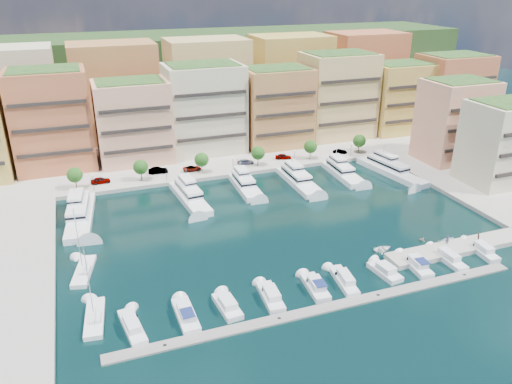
# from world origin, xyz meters

# --- Properties ---
(ground) EXTENTS (400.00, 400.00, 0.00)m
(ground) POSITION_xyz_m (0.00, 0.00, 0.00)
(ground) COLOR black
(ground) RESTS_ON ground
(north_quay) EXTENTS (220.00, 64.00, 2.00)m
(north_quay) POSITION_xyz_m (0.00, 62.00, 0.00)
(north_quay) COLOR #9E998E
(north_quay) RESTS_ON ground
(hillside) EXTENTS (240.00, 40.00, 58.00)m
(hillside) POSITION_xyz_m (0.00, 110.00, 0.00)
(hillside) COLOR #1A3917
(hillside) RESTS_ON ground
(south_pontoon) EXTENTS (72.00, 2.20, 0.35)m
(south_pontoon) POSITION_xyz_m (-3.00, -30.00, 0.00)
(south_pontoon) COLOR gray
(south_pontoon) RESTS_ON ground
(finger_pier) EXTENTS (32.00, 5.00, 2.00)m
(finger_pier) POSITION_xyz_m (30.00, -22.00, 0.00)
(finger_pier) COLOR #9E998E
(finger_pier) RESTS_ON ground
(apartment_1) EXTENTS (20.00, 16.50, 26.80)m
(apartment_1) POSITION_xyz_m (-44.00, 51.99, 14.31)
(apartment_1) COLOR #B7643D
(apartment_1) RESTS_ON north_quay
(apartment_2) EXTENTS (20.00, 15.50, 22.80)m
(apartment_2) POSITION_xyz_m (-23.00, 49.99, 12.31)
(apartment_2) COLOR #E8A081
(apartment_2) RESTS_ON north_quay
(apartment_3) EXTENTS (22.00, 16.50, 25.80)m
(apartment_3) POSITION_xyz_m (-2.00, 51.99, 13.81)
(apartment_3) COLOR beige
(apartment_3) RESTS_ON north_quay
(apartment_4) EXTENTS (20.00, 15.50, 23.80)m
(apartment_4) POSITION_xyz_m (20.00, 49.99, 12.81)
(apartment_4) COLOR #B48943
(apartment_4) RESTS_ON north_quay
(apartment_5) EXTENTS (22.00, 16.50, 26.80)m
(apartment_5) POSITION_xyz_m (42.00, 51.99, 14.31)
(apartment_5) COLOR tan
(apartment_5) RESTS_ON north_quay
(apartment_6) EXTENTS (20.00, 15.50, 22.80)m
(apartment_6) POSITION_xyz_m (64.00, 49.99, 12.31)
(apartment_6) COLOR gold
(apartment_6) RESTS_ON north_quay
(apartment_7) EXTENTS (22.00, 16.50, 24.80)m
(apartment_7) POSITION_xyz_m (84.00, 47.99, 13.31)
(apartment_7) COLOR #B7643D
(apartment_7) RESTS_ON north_quay
(apartment_east_a) EXTENTS (18.00, 14.50, 22.80)m
(apartment_east_a) POSITION_xyz_m (62.00, 19.99, 12.31)
(apartment_east_a) COLOR #E8A081
(apartment_east_a) RESTS_ON east_quay
(apartment_east_b) EXTENTS (18.00, 14.50, 20.80)m
(apartment_east_b) POSITION_xyz_m (62.00, 1.99, 11.31)
(apartment_east_b) COLOR beige
(apartment_east_b) RESTS_ON east_quay
(backblock_0) EXTENTS (26.00, 18.00, 30.00)m
(backblock_0) POSITION_xyz_m (-55.00, 74.00, 16.00)
(backblock_0) COLOR beige
(backblock_0) RESTS_ON north_quay
(backblock_1) EXTENTS (26.00, 18.00, 30.00)m
(backblock_1) POSITION_xyz_m (-25.00, 74.00, 16.00)
(backblock_1) COLOR #B48943
(backblock_1) RESTS_ON north_quay
(backblock_2) EXTENTS (26.00, 18.00, 30.00)m
(backblock_2) POSITION_xyz_m (5.00, 74.00, 16.00)
(backblock_2) COLOR tan
(backblock_2) RESTS_ON north_quay
(backblock_3) EXTENTS (26.00, 18.00, 30.00)m
(backblock_3) POSITION_xyz_m (35.00, 74.00, 16.00)
(backblock_3) COLOR gold
(backblock_3) RESTS_ON north_quay
(backblock_4) EXTENTS (26.00, 18.00, 30.00)m
(backblock_4) POSITION_xyz_m (65.00, 74.00, 16.00)
(backblock_4) COLOR #B7643D
(backblock_4) RESTS_ON north_quay
(tree_0) EXTENTS (3.80, 3.80, 5.65)m
(tree_0) POSITION_xyz_m (-40.00, 33.50, 4.74)
(tree_0) COLOR #473323
(tree_0) RESTS_ON north_quay
(tree_1) EXTENTS (3.80, 3.80, 5.65)m
(tree_1) POSITION_xyz_m (-24.00, 33.50, 4.74)
(tree_1) COLOR #473323
(tree_1) RESTS_ON north_quay
(tree_2) EXTENTS (3.80, 3.80, 5.65)m
(tree_2) POSITION_xyz_m (-8.00, 33.50, 4.74)
(tree_2) COLOR #473323
(tree_2) RESTS_ON north_quay
(tree_3) EXTENTS (3.80, 3.80, 5.65)m
(tree_3) POSITION_xyz_m (8.00, 33.50, 4.74)
(tree_3) COLOR #473323
(tree_3) RESTS_ON north_quay
(tree_4) EXTENTS (3.80, 3.80, 5.65)m
(tree_4) POSITION_xyz_m (24.00, 33.50, 4.74)
(tree_4) COLOR #473323
(tree_4) RESTS_ON north_quay
(tree_5) EXTENTS (3.80, 3.80, 5.65)m
(tree_5) POSITION_xyz_m (40.00, 33.50, 4.74)
(tree_5) COLOR #473323
(tree_5) RESTS_ON north_quay
(lamppost_0) EXTENTS (0.30, 0.30, 4.20)m
(lamppost_0) POSITION_xyz_m (-36.00, 31.20, 3.83)
(lamppost_0) COLOR black
(lamppost_0) RESTS_ON north_quay
(lamppost_1) EXTENTS (0.30, 0.30, 4.20)m
(lamppost_1) POSITION_xyz_m (-18.00, 31.20, 3.83)
(lamppost_1) COLOR black
(lamppost_1) RESTS_ON north_quay
(lamppost_2) EXTENTS (0.30, 0.30, 4.20)m
(lamppost_2) POSITION_xyz_m (0.00, 31.20, 3.83)
(lamppost_2) COLOR black
(lamppost_2) RESTS_ON north_quay
(lamppost_3) EXTENTS (0.30, 0.30, 4.20)m
(lamppost_3) POSITION_xyz_m (18.00, 31.20, 3.83)
(lamppost_3) COLOR black
(lamppost_3) RESTS_ON north_quay
(lamppost_4) EXTENTS (0.30, 0.30, 4.20)m
(lamppost_4) POSITION_xyz_m (36.00, 31.20, 3.83)
(lamppost_4) COLOR black
(lamppost_4) RESTS_ON north_quay
(yacht_0) EXTENTS (7.65, 23.58, 7.30)m
(yacht_0) POSITION_xyz_m (-39.75, 18.39, 1.21)
(yacht_0) COLOR white
(yacht_0) RESTS_ON ground
(yacht_2) EXTENTS (6.28, 20.60, 7.30)m
(yacht_2) POSITION_xyz_m (-14.78, 19.71, 1.21)
(yacht_2) COLOR white
(yacht_2) RESTS_ON ground
(yacht_3) EXTENTS (5.06, 16.50, 7.30)m
(yacht_3) POSITION_xyz_m (0.03, 21.51, 1.21)
(yacht_3) COLOR white
(yacht_3) RESTS_ON ground
(yacht_4) EXTENTS (5.29, 19.64, 7.30)m
(yacht_4) POSITION_xyz_m (14.11, 19.98, 1.09)
(yacht_4) COLOR white
(yacht_4) RESTS_ON ground
(yacht_5) EXTENTS (5.51, 17.71, 7.30)m
(yacht_5) POSITION_xyz_m (27.55, 20.98, 1.21)
(yacht_5) COLOR white
(yacht_5) RESTS_ON ground
(yacht_6) EXTENTS (8.17, 24.02, 7.30)m
(yacht_6) POSITION_xyz_m (40.48, 18.19, 1.21)
(yacht_6) COLOR white
(yacht_6) RESTS_ON ground
(cruiser_0) EXTENTS (3.60, 9.28, 2.55)m
(cruiser_0) POSITION_xyz_m (-33.91, -24.60, 0.55)
(cruiser_0) COLOR white
(cruiser_0) RESTS_ON ground
(cruiser_1) EXTENTS (2.91, 9.01, 2.66)m
(cruiser_1) POSITION_xyz_m (-25.63, -24.62, 0.57)
(cruiser_1) COLOR white
(cruiser_1) RESTS_ON ground
(cruiser_2) EXTENTS (3.36, 7.53, 2.55)m
(cruiser_2) POSITION_xyz_m (-18.79, -24.58, 0.55)
(cruiser_2) COLOR white
(cruiser_2) RESTS_ON ground
(cruiser_3) EXTENTS (3.27, 8.41, 2.55)m
(cruiser_3) POSITION_xyz_m (-11.27, -24.59, 0.55)
(cruiser_3) COLOR white
(cruiser_3) RESTS_ON ground
(cruiser_4) EXTENTS (3.41, 8.22, 2.66)m
(cruiser_4) POSITION_xyz_m (-3.01, -24.61, 0.57)
(cruiser_4) COLOR white
(cruiser_4) RESTS_ON ground
(cruiser_5) EXTENTS (3.56, 9.37, 2.55)m
(cruiser_5) POSITION_xyz_m (2.57, -24.60, 0.55)
(cruiser_5) COLOR white
(cruiser_5) RESTS_ON ground
(cruiser_6) EXTENTS (3.58, 7.33, 2.55)m
(cruiser_6) POSITION_xyz_m (10.92, -24.58, 0.55)
(cruiser_6) COLOR white
(cruiser_6) RESTS_ON ground
(cruiser_7) EXTENTS (3.46, 8.47, 2.66)m
(cruiser_7) POSITION_xyz_m (17.60, -24.61, 0.57)
(cruiser_7) COLOR white
(cruiser_7) RESTS_ON ground
(cruiser_8) EXTENTS (2.41, 9.09, 2.55)m
(cruiser_8) POSITION_xyz_m (24.68, -24.60, 0.55)
(cruiser_8) COLOR white
(cruiser_8) RESTS_ON ground
(cruiser_9) EXTENTS (3.15, 8.31, 2.55)m
(cruiser_9) POSITION_xyz_m (32.88, -24.59, 0.55)
(cruiser_9) COLOR white
(cruiser_9) RESTS_ON ground
(sailboat_0) EXTENTS (3.90, 10.19, 13.20)m
(sailboat_0) POSITION_xyz_m (-39.16, -20.19, 0.31)
(sailboat_0) COLOR white
(sailboat_0) RESTS_ON ground
(sailboat_1) EXTENTS (5.06, 10.58, 13.20)m
(sailboat_1) POSITION_xyz_m (-40.14, -5.51, 0.31)
(sailboat_1) COLOR white
(sailboat_1) RESTS_ON ground
(tender_3) EXTENTS (1.42, 1.26, 0.71)m
(tender_3) POSITION_xyz_m (34.14, -18.23, 0.35)
(tender_3) COLOR beige
(tender_3) RESTS_ON ground
(tender_2) EXTENTS (4.80, 4.07, 0.85)m
(tender_2) POSITION_xyz_m (29.49, -19.00, 0.42)
(tender_2) COLOR white
(tender_2) RESTS_ON ground
(tender_1) EXTENTS (1.73, 1.58, 0.77)m
(tender_1) POSITION_xyz_m (25.10, -16.43, 0.39)
(tender_1) COLOR #C5AF97
(tender_1) RESTS_ON ground
(tender_0) EXTENTS (4.07, 3.08, 0.79)m
(tender_0) POSITION_xyz_m (15.37, -17.15, 0.40)
(tender_0) COLOR white
(tender_0) RESTS_ON ground
(car_0) EXTENTS (4.90, 2.07, 1.65)m
(car_0) POSITION_xyz_m (-34.11, 35.24, 1.83)
(car_0) COLOR gray
(car_0) RESTS_ON north_quay
(car_1) EXTENTS (5.29, 2.29, 1.69)m
(car_1) POSITION_xyz_m (-19.14, 37.19, 1.85)
(car_1) COLOR gray
(car_1) RESTS_ON north_quay
(car_2) EXTENTS (4.97, 2.34, 1.37)m
(car_2) POSITION_xyz_m (-10.15, 35.94, 1.69)
(car_2) COLOR gray
(car_2) RESTS_ON north_quay
(car_3) EXTENTS (4.88, 2.26, 1.38)m
(car_3) POSITION_xyz_m (5.18, 35.89, 1.69)
(car_3) COLOR gray
(car_3) RESTS_ON north_quay
(car_4) EXTENTS (4.96, 3.30, 1.57)m
(car_4) POSITION_xyz_m (16.77, 36.17, 1.78)
(car_4) COLOR gray
(car_4) RESTS_ON north_quay
(car_5) EXTENTS (4.26, 2.01, 1.35)m
(car_5) POSITION_xyz_m (34.38, 34.64, 1.67)
(car_5) COLOR gray
(car_5) RESTS_ON north_quay
(person_0) EXTENTS (0.82, 0.81, 1.91)m
(person_0) POSITION_xyz_m (27.67, -20.63, 1.95)
(person_0) COLOR navy
(person_0) RESTS_ON finger_pier
(person_1) EXTENTS (0.94, 0.86, 1.55)m
(person_1) POSITION_xyz_m (34.55, -21.47, 1.77)
(person_1) COLOR brown
(person_1) RESTS_ON finger_pier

